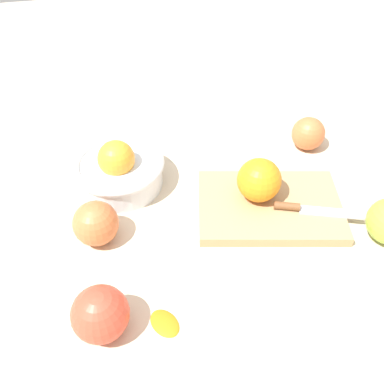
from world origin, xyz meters
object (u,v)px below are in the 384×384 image
Objects in this scene: knife at (306,209)px; apple_mid_left at (96,223)px; apple_back_right at (308,134)px; cutting_board at (269,206)px; bowl at (118,169)px; apple_front_left at (100,314)px; orange_on_board at (259,180)px.

knife is 1.97× the size of apple_mid_left.
apple_mid_left reaches higher than knife.
apple_back_right is 0.48m from apple_mid_left.
apple_back_right is at bearing 49.72° from cutting_board.
apple_back_right reaches higher than cutting_board.
bowl is at bearing -174.63° from apple_back_right.
knife is 0.39m from apple_front_left.
bowl is 2.18× the size of apple_front_left.
apple_back_right is (0.14, 0.17, 0.03)m from cutting_board.
apple_mid_left is (-0.31, -0.00, 0.03)m from cutting_board.
apple_front_left is 1.06× the size of apple_mid_left.
orange_on_board is at bearing 34.33° from apple_front_left.
bowl reaches higher than apple_back_right.
apple_front_left is 0.57m from apple_back_right.
bowl is at bearing 80.85° from apple_front_left.
apple_front_left reaches higher than cutting_board.
apple_front_left is at bearing -145.67° from orange_on_board.
knife is (0.05, -0.03, 0.01)m from cutting_board.
apple_mid_left reaches higher than cutting_board.
orange_on_board is 0.22m from apple_back_right.
bowl is 2.53× the size of apple_back_right.
cutting_board is at bearing 149.42° from knife.
orange_on_board is at bearing 131.37° from cutting_board.
knife is at bearing -4.25° from apple_mid_left.
cutting_board is 0.31m from apple_mid_left.
apple_mid_left is at bearing -179.07° from cutting_board.
apple_mid_left is (-0.05, -0.13, 0.00)m from bowl.
bowl is 2.30× the size of apple_mid_left.
cutting_board is 0.36m from apple_front_left.
apple_front_left reaches higher than apple_back_right.
cutting_board is at bearing -130.28° from apple_back_right.
bowl is 0.35m from knife.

